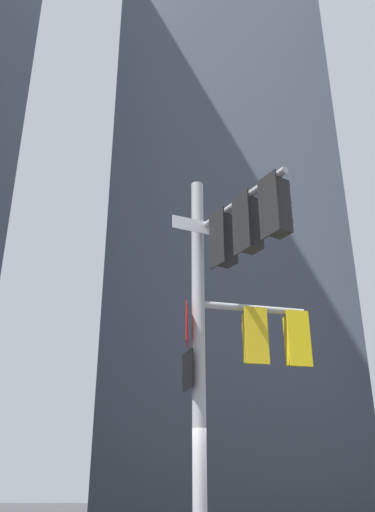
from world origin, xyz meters
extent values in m
cube|color=#4C5460|center=(2.08, 26.66, 23.92)|extent=(14.94, 14.94, 47.84)
cylinder|color=#9EA0A3|center=(0.00, 0.00, 3.82)|extent=(0.26, 0.26, 7.63)
cylinder|color=#9EA0A3|center=(0.74, -1.18, 6.48)|extent=(1.60, 2.43, 0.14)
cylinder|color=#9EA0A3|center=(1.10, 0.29, 4.87)|extent=(2.23, 0.71, 0.14)
cube|color=black|center=(0.36, -0.92, 5.88)|extent=(0.28, 0.42, 1.14)
cube|color=black|center=(0.52, -0.82, 5.88)|extent=(0.47, 0.47, 1.00)
cylinder|color=#360605|center=(0.69, -0.72, 6.23)|extent=(0.16, 0.20, 0.20)
cube|color=black|center=(0.69, -0.71, 6.35)|extent=(0.18, 0.22, 0.02)
cylinder|color=#3C2C06|center=(0.69, -0.72, 5.88)|extent=(0.16, 0.20, 0.20)
cube|color=black|center=(0.69, -0.71, 6.00)|extent=(0.18, 0.22, 0.02)
cylinder|color=#19C672|center=(0.69, -0.72, 5.53)|extent=(0.16, 0.20, 0.20)
cube|color=black|center=(0.69, -0.71, 5.65)|extent=(0.18, 0.22, 0.02)
cube|color=black|center=(0.77, -1.57, 5.88)|extent=(0.28, 0.42, 1.14)
cube|color=black|center=(0.93, -1.47, 5.88)|extent=(0.47, 0.47, 1.00)
cylinder|color=#360605|center=(1.10, -1.36, 6.23)|extent=(0.16, 0.20, 0.20)
cube|color=black|center=(1.10, -1.36, 6.35)|extent=(0.18, 0.22, 0.02)
cylinder|color=#3C2C06|center=(1.10, -1.36, 5.88)|extent=(0.16, 0.20, 0.20)
cube|color=black|center=(1.10, -1.36, 6.00)|extent=(0.18, 0.22, 0.02)
cylinder|color=#19C672|center=(1.10, -1.36, 5.53)|extent=(0.16, 0.20, 0.20)
cube|color=black|center=(1.10, -1.36, 5.65)|extent=(0.18, 0.22, 0.02)
cube|color=black|center=(1.17, -2.22, 5.88)|extent=(0.28, 0.42, 1.14)
cube|color=black|center=(1.33, -2.12, 5.88)|extent=(0.47, 0.47, 1.00)
cylinder|color=red|center=(1.50, -2.01, 6.23)|extent=(0.16, 0.20, 0.20)
cube|color=black|center=(1.51, -2.01, 6.35)|extent=(0.18, 0.22, 0.02)
cylinder|color=#3C2C06|center=(1.50, -2.01, 5.88)|extent=(0.16, 0.20, 0.20)
cube|color=black|center=(1.51, -2.01, 6.00)|extent=(0.18, 0.22, 0.02)
cylinder|color=#06311C|center=(1.50, -2.01, 5.53)|extent=(0.16, 0.20, 0.20)
cube|color=black|center=(1.51, -2.01, 5.65)|extent=(0.18, 0.22, 0.02)
cube|color=gold|center=(1.14, 0.10, 4.27)|extent=(0.47, 0.15, 1.14)
cube|color=gold|center=(1.10, 0.29, 4.27)|extent=(0.41, 0.41, 1.00)
cylinder|color=#360605|center=(1.05, 0.48, 4.62)|extent=(0.21, 0.11, 0.20)
cube|color=black|center=(1.04, 0.49, 4.74)|extent=(0.23, 0.13, 0.02)
cylinder|color=yellow|center=(1.05, 0.48, 4.27)|extent=(0.21, 0.11, 0.20)
cube|color=black|center=(1.04, 0.49, 4.39)|extent=(0.23, 0.13, 0.02)
cylinder|color=#06311C|center=(1.05, 0.48, 3.92)|extent=(0.21, 0.11, 0.20)
cube|color=black|center=(1.04, 0.49, 4.04)|extent=(0.23, 0.13, 0.02)
cube|color=yellow|center=(2.02, 0.33, 4.27)|extent=(0.47, 0.15, 1.14)
cube|color=yellow|center=(1.97, 0.52, 4.27)|extent=(0.41, 0.41, 1.00)
cylinder|color=#360605|center=(1.92, 0.71, 4.62)|extent=(0.21, 0.11, 0.20)
cube|color=black|center=(1.92, 0.71, 4.74)|extent=(0.23, 0.13, 0.02)
cylinder|color=yellow|center=(1.92, 0.71, 4.27)|extent=(0.21, 0.11, 0.20)
cube|color=black|center=(1.92, 0.71, 4.39)|extent=(0.23, 0.13, 0.02)
cylinder|color=#06311C|center=(1.92, 0.71, 3.92)|extent=(0.21, 0.11, 0.20)
cube|color=black|center=(1.92, 0.71, 4.04)|extent=(0.23, 0.13, 0.02)
cube|color=white|center=(0.15, -0.32, 6.41)|extent=(1.32, 0.62, 0.28)
cube|color=#19479E|center=(0.15, -0.32, 6.41)|extent=(1.28, 0.60, 0.24)
cube|color=red|center=(-0.22, 0.01, 4.45)|extent=(0.05, 0.64, 0.80)
cube|color=white|center=(-0.22, 0.01, 4.45)|extent=(0.04, 0.60, 0.76)
cube|color=black|center=(-0.21, -0.07, 3.54)|extent=(0.21, 0.57, 0.72)
cube|color=white|center=(-0.21, -0.07, 3.54)|extent=(0.19, 0.53, 0.68)
camera|label=1|loc=(-0.11, -10.08, 1.49)|focal=37.36mm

